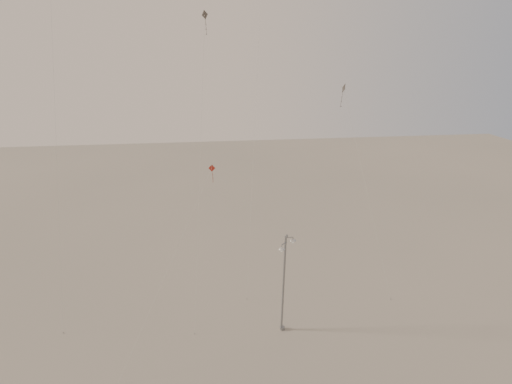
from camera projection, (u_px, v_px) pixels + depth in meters
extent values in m
plane|color=gray|center=(250.00, 351.00, 32.91)|extent=(160.00, 160.00, 0.00)
cylinder|color=gray|center=(282.00, 328.00, 35.41)|extent=(0.44, 0.44, 0.30)
cylinder|color=gray|center=(283.00, 285.00, 33.91)|extent=(0.36, 0.18, 9.16)
cylinder|color=gray|center=(287.00, 236.00, 32.37)|extent=(0.14, 0.14, 0.18)
cylinder|color=gray|center=(290.00, 237.00, 32.43)|extent=(0.50, 0.10, 0.07)
cylinder|color=gray|center=(293.00, 239.00, 32.50)|extent=(0.06, 0.06, 0.30)
ellipsoid|color=beige|center=(293.00, 240.00, 32.55)|extent=(0.52, 0.52, 0.18)
cylinder|color=gray|center=(284.00, 243.00, 32.37)|extent=(0.52, 0.42, 0.07)
cylinder|color=gray|center=(282.00, 247.00, 32.24)|extent=(0.06, 0.06, 0.40)
ellipsoid|color=beige|center=(282.00, 249.00, 32.31)|extent=(0.52, 0.52, 0.18)
cylinder|color=beige|center=(56.00, 140.00, 32.68)|extent=(1.92, 6.80, 32.86)
cylinder|color=gray|center=(63.00, 333.00, 34.96)|extent=(0.06, 0.06, 0.10)
cube|color=#2B2623|center=(205.00, 15.00, 33.07)|extent=(0.50, 0.60, 0.71)
cylinder|color=#2B2623|center=(206.00, 27.00, 33.52)|extent=(0.11, 0.19, 1.25)
cylinder|color=beige|center=(200.00, 178.00, 33.96)|extent=(2.07, 7.30, 26.12)
cylinder|color=gray|center=(195.00, 334.00, 34.85)|extent=(0.06, 0.06, 0.10)
cylinder|color=beige|center=(257.00, 80.00, 40.20)|extent=(4.08, 15.41, 41.06)
cylinder|color=gray|center=(247.00, 299.00, 39.71)|extent=(0.06, 0.06, 0.10)
cube|color=maroon|center=(212.00, 168.00, 37.09)|extent=(0.64, 0.42, 0.74)
cylinder|color=maroon|center=(213.00, 177.00, 37.53)|extent=(0.08, 0.18, 1.13)
cylinder|color=beige|center=(170.00, 264.00, 33.32)|extent=(7.76, 11.80, 13.00)
cube|color=#2B2623|center=(344.00, 88.00, 36.30)|extent=(0.30, 0.87, 0.81)
cylinder|color=#2B2623|center=(342.00, 100.00, 36.59)|extent=(0.21, 0.09, 1.34)
cylinder|color=beige|center=(368.00, 198.00, 37.99)|extent=(4.93, 4.32, 20.09)
cylinder|color=gray|center=(391.00, 299.00, 39.67)|extent=(0.06, 0.06, 0.10)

